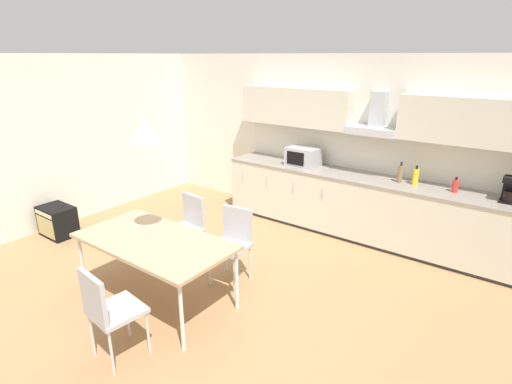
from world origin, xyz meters
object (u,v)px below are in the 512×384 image
at_px(bottle_yellow, 416,177).
at_px(chair_far_right, 233,238).
at_px(bottle_red, 455,186).
at_px(guitar_amp, 58,221).
at_px(coffee_maker, 511,189).
at_px(pendant_lamp, 144,131).
at_px(chair_near_right, 107,307).
at_px(chair_far_left, 188,222).
at_px(bottle_brown, 400,174).
at_px(dining_table, 154,243).
at_px(microwave, 303,157).

distance_m(bottle_yellow, chair_far_right, 2.52).
relative_size(bottle_red, guitar_amp, 0.37).
height_order(coffee_maker, pendant_lamp, pendant_lamp).
height_order(chair_near_right, chair_far_right, same).
relative_size(chair_far_left, pendant_lamp, 2.72).
distance_m(bottle_brown, chair_near_right, 3.88).
relative_size(coffee_maker, pendant_lamp, 0.94).
relative_size(bottle_yellow, chair_near_right, 0.30).
relative_size(bottle_brown, pendant_lamp, 0.88).
xyz_separation_m(bottle_yellow, chair_near_right, (-1.39, -3.68, -0.48)).
bearing_deg(dining_table, microwave, 87.94).
bearing_deg(guitar_amp, dining_table, -5.34).
bearing_deg(bottle_yellow, microwave, -178.60).
xyz_separation_m(dining_table, guitar_amp, (-2.46, 0.23, -0.46)).
bearing_deg(chair_near_right, chair_far_left, 114.01).
distance_m(coffee_maker, bottle_red, 0.57).
bearing_deg(coffee_maker, pendant_lamp, -134.52).
height_order(coffee_maker, chair_far_right, coffee_maker).
distance_m(bottle_brown, pendant_lamp, 3.34).
bearing_deg(bottle_red, coffee_maker, 0.12).
bearing_deg(dining_table, bottle_brown, 61.20).
bearing_deg(chair_far_left, bottle_red, 38.00).
xyz_separation_m(coffee_maker, dining_table, (-2.80, -2.85, -0.37)).
relative_size(bottle_yellow, bottle_red, 1.33).
bearing_deg(guitar_amp, chair_far_left, 15.71).
xyz_separation_m(bottle_red, chair_far_right, (-1.87, -2.03, -0.45)).
distance_m(dining_table, pendant_lamp, 1.16).
height_order(microwave, pendant_lamp, pendant_lamp).
height_order(chair_far_left, chair_near_right, same).
xyz_separation_m(chair_near_right, pendant_lamp, (-0.36, 0.82, 1.30)).
distance_m(bottle_yellow, chair_far_left, 2.98).
relative_size(dining_table, chair_near_right, 1.91).
height_order(bottle_yellow, guitar_amp, bottle_yellow).
xyz_separation_m(microwave, pendant_lamp, (-0.10, -2.82, 0.80)).
bearing_deg(bottle_brown, bottle_red, 0.99).
bearing_deg(microwave, bottle_yellow, 1.40).
xyz_separation_m(bottle_brown, chair_far_right, (-1.20, -2.02, -0.49)).
bearing_deg(chair_far_right, bottle_red, 47.37).
bearing_deg(coffee_maker, bottle_red, -179.88).
bearing_deg(bottle_yellow, coffee_maker, -0.76).
height_order(microwave, chair_far_right, microwave).
bearing_deg(microwave, coffee_maker, 0.56).
distance_m(microwave, bottle_red, 2.13).
bearing_deg(chair_far_left, bottle_yellow, 44.02).
distance_m(guitar_amp, pendant_lamp, 2.95).
height_order(microwave, chair_near_right, microwave).
bearing_deg(chair_far_left, chair_far_right, -0.01).
bearing_deg(chair_near_right, coffee_maker, 56.39).
height_order(bottle_yellow, bottle_red, bottle_yellow).
relative_size(bottle_brown, bottle_red, 1.44).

